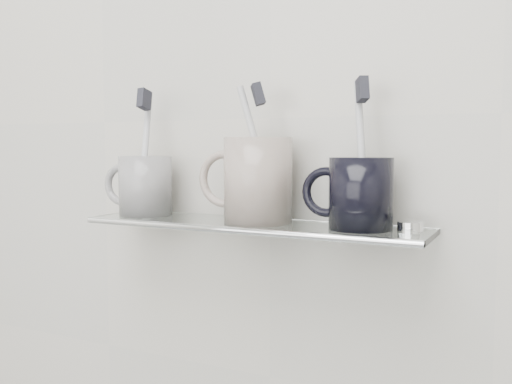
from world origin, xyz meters
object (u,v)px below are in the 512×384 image
Objects in this scene: shelf_glass at (252,225)px; mug_left at (146,186)px; mug_center at (258,180)px; mug_right at (361,193)px.

shelf_glass is 0.20m from mug_left.
mug_center is (0.01, 0.00, 0.06)m from shelf_glass.
mug_center is 1.29× the size of mug_right.
shelf_glass is 5.40× the size of mug_left.
mug_left is 0.99× the size of mug_right.
mug_left is at bearing 157.93° from mug_right.
mug_right is (0.15, 0.00, -0.01)m from mug_center.
mug_center is (0.20, 0.00, 0.01)m from mug_left.
mug_right is (0.16, 0.00, 0.05)m from shelf_glass.
shelf_glass is 0.06m from mug_center.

